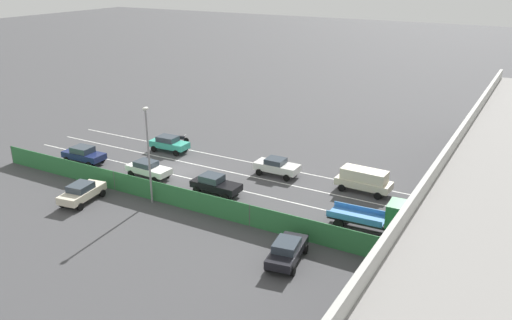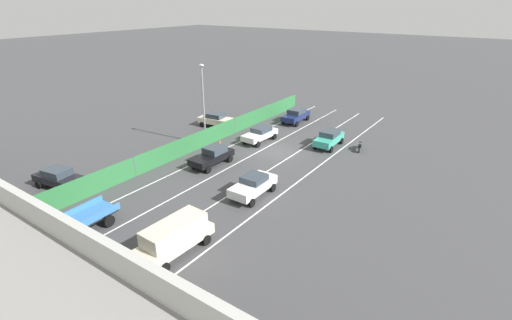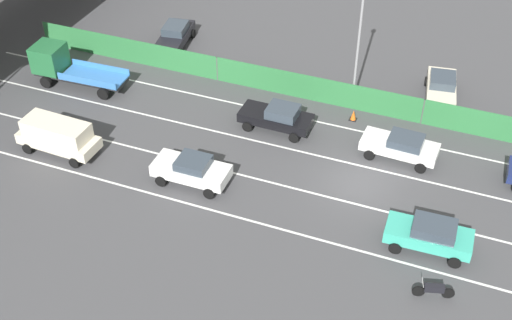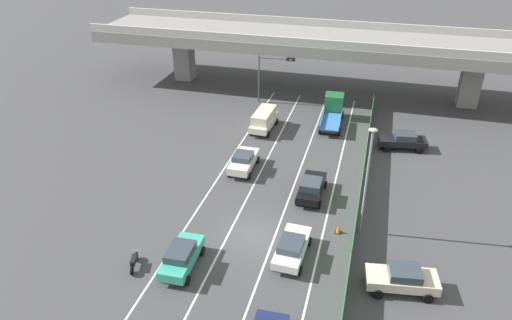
{
  "view_description": "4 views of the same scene",
  "coord_description": "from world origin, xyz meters",
  "px_view_note": "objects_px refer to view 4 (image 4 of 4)",
  "views": [
    {
      "loc": [
        38.19,
        29.93,
        18.89
      ],
      "look_at": [
        -1.84,
        7.14,
        1.68
      ],
      "focal_mm": 37.02,
      "sensor_mm": 36.0,
      "label": 1
    },
    {
      "loc": [
        -17.99,
        29.5,
        13.93
      ],
      "look_at": [
        -1.2,
        5.44,
        1.37
      ],
      "focal_mm": 26.26,
      "sensor_mm": 36.0,
      "label": 2
    },
    {
      "loc": [
        -28.3,
        -5.01,
        24.46
      ],
      "look_at": [
        -2.22,
        5.21,
        1.85
      ],
      "focal_mm": 47.11,
      "sensor_mm": 36.0,
      "label": 3
    },
    {
      "loc": [
        7.34,
        -25.9,
        21.22
      ],
      "look_at": [
        -1.57,
        6.9,
        2.16
      ],
      "focal_mm": 33.27,
      "sensor_mm": 36.0,
      "label": 4
    }
  ],
  "objects_px": {
    "motorcycle": "(134,261)",
    "parked_sedan_dark": "(403,140)",
    "car_taxi_teal": "(181,256)",
    "street_lamp": "(367,173)",
    "parked_sedan_cream": "(402,278)",
    "car_sedan_white": "(244,161)",
    "flatbed_truck_blue": "(333,109)",
    "car_van_cream": "(264,119)",
    "traffic_light": "(272,70)",
    "traffic_cone": "(338,229)",
    "car_hatchback_white": "(292,247)",
    "car_sedan_black": "(312,187)"
  },
  "relations": [
    {
      "from": "car_van_cream",
      "to": "parked_sedan_cream",
      "type": "xyz_separation_m",
      "value": [
        13.76,
        -19.86,
        -0.27
      ]
    },
    {
      "from": "car_sedan_white",
      "to": "traffic_light",
      "type": "xyz_separation_m",
      "value": [
        -1.29,
        15.67,
        3.08
      ]
    },
    {
      "from": "car_van_cream",
      "to": "parked_sedan_dark",
      "type": "distance_m",
      "value": 13.81
    },
    {
      "from": "car_taxi_teal",
      "to": "car_hatchback_white",
      "type": "relative_size",
      "value": 0.96
    },
    {
      "from": "parked_sedan_dark",
      "to": "traffic_cone",
      "type": "bearing_deg",
      "value": -106.72
    },
    {
      "from": "street_lamp",
      "to": "motorcycle",
      "type": "bearing_deg",
      "value": -151.4
    },
    {
      "from": "flatbed_truck_blue",
      "to": "traffic_cone",
      "type": "bearing_deg",
      "value": -81.53
    },
    {
      "from": "car_sedan_black",
      "to": "street_lamp",
      "type": "relative_size",
      "value": 0.54
    },
    {
      "from": "car_sedan_white",
      "to": "motorcycle",
      "type": "distance_m",
      "value": 14.28
    },
    {
      "from": "flatbed_truck_blue",
      "to": "parked_sedan_dark",
      "type": "relative_size",
      "value": 1.38
    },
    {
      "from": "car_van_cream",
      "to": "traffic_light",
      "type": "xyz_separation_m",
      "value": [
        -0.98,
        7.23,
        2.8
      ]
    },
    {
      "from": "parked_sedan_dark",
      "to": "street_lamp",
      "type": "height_order",
      "value": "street_lamp"
    },
    {
      "from": "car_sedan_white",
      "to": "parked_sedan_dark",
      "type": "relative_size",
      "value": 0.92
    },
    {
      "from": "motorcycle",
      "to": "parked_sedan_cream",
      "type": "height_order",
      "value": "parked_sedan_cream"
    },
    {
      "from": "flatbed_truck_blue",
      "to": "parked_sedan_dark",
      "type": "height_order",
      "value": "flatbed_truck_blue"
    },
    {
      "from": "street_lamp",
      "to": "traffic_cone",
      "type": "relative_size",
      "value": 12.18
    },
    {
      "from": "car_taxi_teal",
      "to": "parked_sedan_dark",
      "type": "distance_m",
      "value": 25.02
    },
    {
      "from": "flatbed_truck_blue",
      "to": "parked_sedan_cream",
      "type": "relative_size",
      "value": 1.42
    },
    {
      "from": "motorcycle",
      "to": "traffic_cone",
      "type": "distance_m",
      "value": 14.29
    },
    {
      "from": "car_taxi_teal",
      "to": "traffic_cone",
      "type": "relative_size",
      "value": 6.32
    },
    {
      "from": "car_hatchback_white",
      "to": "car_sedan_black",
      "type": "distance_m",
      "value": 7.59
    },
    {
      "from": "car_sedan_white",
      "to": "car_hatchback_white",
      "type": "distance_m",
      "value": 12.09
    },
    {
      "from": "parked_sedan_dark",
      "to": "car_van_cream",
      "type": "bearing_deg",
      "value": 177.39
    },
    {
      "from": "car_taxi_teal",
      "to": "traffic_light",
      "type": "xyz_separation_m",
      "value": [
        -1.01,
        28.76,
        3.06
      ]
    },
    {
      "from": "car_sedan_black",
      "to": "traffic_light",
      "type": "xyz_separation_m",
      "value": [
        -7.74,
        18.35,
        3.09
      ]
    },
    {
      "from": "street_lamp",
      "to": "parked_sedan_cream",
      "type": "bearing_deg",
      "value": -60.89
    },
    {
      "from": "car_sedan_black",
      "to": "parked_sedan_dark",
      "type": "distance_m",
      "value": 12.63
    },
    {
      "from": "car_taxi_teal",
      "to": "parked_sedan_cream",
      "type": "distance_m",
      "value": 13.83
    },
    {
      "from": "car_sedan_white",
      "to": "motorcycle",
      "type": "height_order",
      "value": "car_sedan_white"
    },
    {
      "from": "car_sedan_white",
      "to": "car_van_cream",
      "type": "bearing_deg",
      "value": 92.15
    },
    {
      "from": "flatbed_truck_blue",
      "to": "motorcycle",
      "type": "height_order",
      "value": "flatbed_truck_blue"
    },
    {
      "from": "motorcycle",
      "to": "parked_sedan_dark",
      "type": "height_order",
      "value": "parked_sedan_dark"
    },
    {
      "from": "car_sedan_black",
      "to": "flatbed_truck_blue",
      "type": "height_order",
      "value": "flatbed_truck_blue"
    },
    {
      "from": "car_taxi_teal",
      "to": "car_sedan_white",
      "type": "height_order",
      "value": "car_taxi_teal"
    },
    {
      "from": "traffic_light",
      "to": "traffic_cone",
      "type": "xyz_separation_m",
      "value": [
        10.39,
        -22.45,
        -3.67
      ]
    },
    {
      "from": "flatbed_truck_blue",
      "to": "parked_sedan_cream",
      "type": "xyz_separation_m",
      "value": [
        7.21,
        -23.87,
        -0.43
      ]
    },
    {
      "from": "car_taxi_teal",
      "to": "flatbed_truck_blue",
      "type": "bearing_deg",
      "value": 75.68
    },
    {
      "from": "flatbed_truck_blue",
      "to": "traffic_light",
      "type": "height_order",
      "value": "traffic_light"
    },
    {
      "from": "car_sedan_black",
      "to": "car_sedan_white",
      "type": "bearing_deg",
      "value": 157.39
    },
    {
      "from": "car_taxi_teal",
      "to": "car_sedan_white",
      "type": "relative_size",
      "value": 1.0
    },
    {
      "from": "flatbed_truck_blue",
      "to": "motorcycle",
      "type": "distance_m",
      "value": 28.01
    },
    {
      "from": "car_hatchback_white",
      "to": "car_taxi_teal",
      "type": "bearing_deg",
      "value": -157.04
    },
    {
      "from": "parked_sedan_cream",
      "to": "traffic_cone",
      "type": "distance_m",
      "value": 6.39
    },
    {
      "from": "car_sedan_black",
      "to": "traffic_cone",
      "type": "height_order",
      "value": "car_sedan_black"
    },
    {
      "from": "car_taxi_teal",
      "to": "flatbed_truck_blue",
      "type": "distance_m",
      "value": 26.36
    },
    {
      "from": "car_hatchback_white",
      "to": "motorcycle",
      "type": "xyz_separation_m",
      "value": [
        -9.69,
        -3.61,
        -0.4
      ]
    },
    {
      "from": "car_van_cream",
      "to": "flatbed_truck_blue",
      "type": "height_order",
      "value": "flatbed_truck_blue"
    },
    {
      "from": "flatbed_truck_blue",
      "to": "parked_sedan_cream",
      "type": "height_order",
      "value": "flatbed_truck_blue"
    },
    {
      "from": "street_lamp",
      "to": "parked_sedan_dark",
      "type": "bearing_deg",
      "value": 78.43
    },
    {
      "from": "car_sedan_white",
      "to": "flatbed_truck_blue",
      "type": "bearing_deg",
      "value": 63.38
    }
  ]
}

